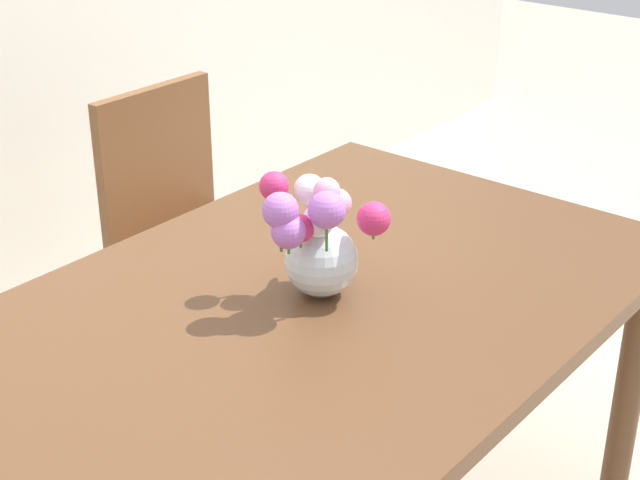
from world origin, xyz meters
The scene contains 3 objects.
dining_table centered at (0.00, 0.00, 0.65)m, with size 1.55×1.02×0.74m.
chair_right centered at (0.43, 0.85, 0.52)m, with size 0.42×0.42×0.90m.
flower_vase centered at (0.00, 0.00, 0.87)m, with size 0.24×0.24×0.26m.
Camera 1 is at (-1.34, -1.11, 1.70)m, focal length 54.61 mm.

